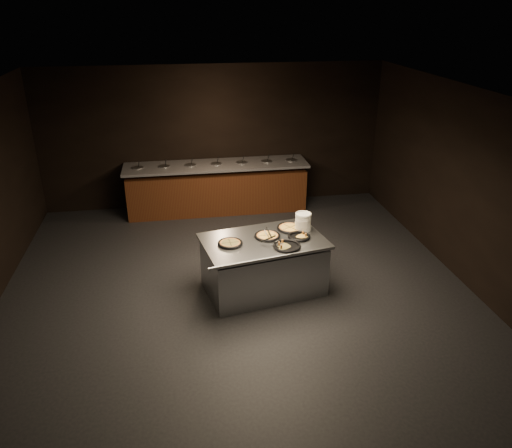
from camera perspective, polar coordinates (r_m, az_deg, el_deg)
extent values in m
cube|color=black|center=(7.34, -1.73, -9.10)|extent=(7.00, 8.00, 0.01)
cube|color=black|center=(6.23, -2.08, 13.84)|extent=(7.00, 8.00, 0.01)
cube|color=black|center=(10.44, -4.87, 9.89)|extent=(7.00, 0.01, 2.90)
cube|color=black|center=(7.88, 24.32, 2.92)|extent=(0.01, 8.00, 2.90)
cube|color=#4F2A12|center=(10.33, -4.47, 3.80)|extent=(3.60, 0.75, 0.85)
cube|color=slate|center=(10.16, -4.57, 6.70)|extent=(3.70, 0.83, 0.05)
cube|color=#3D240D|center=(10.48, -4.40, 1.82)|extent=(3.60, 0.69, 0.08)
cylinder|color=#B1B3B8|center=(10.15, -13.36, 6.13)|extent=(0.22, 0.22, 0.08)
cylinder|color=#4A6628|center=(10.15, -13.37, 6.27)|extent=(0.19, 0.19, 0.02)
cylinder|color=black|center=(10.10, -13.25, 6.70)|extent=(0.04, 0.10, 0.19)
cylinder|color=#B1B3B8|center=(10.13, -10.43, 6.35)|extent=(0.22, 0.22, 0.08)
cylinder|color=#4A6628|center=(10.12, -10.44, 6.48)|extent=(0.19, 0.19, 0.02)
cylinder|color=black|center=(10.08, -10.31, 6.92)|extent=(0.04, 0.10, 0.19)
cylinder|color=#B1B3B8|center=(10.13, -7.50, 6.55)|extent=(0.22, 0.22, 0.08)
cylinder|color=#4A6628|center=(10.12, -7.50, 6.68)|extent=(0.19, 0.19, 0.02)
cylinder|color=black|center=(10.08, -7.35, 7.12)|extent=(0.04, 0.10, 0.19)
cylinder|color=#B1B3B8|center=(10.16, -4.57, 6.73)|extent=(0.22, 0.22, 0.08)
cylinder|color=#4A6628|center=(10.15, -4.57, 6.86)|extent=(0.19, 0.19, 0.02)
cylinder|color=black|center=(10.11, -4.41, 7.30)|extent=(0.04, 0.10, 0.19)
cylinder|color=#B1B3B8|center=(10.21, -1.66, 6.89)|extent=(0.22, 0.22, 0.08)
cylinder|color=#4A6628|center=(10.20, -1.66, 7.02)|extent=(0.19, 0.19, 0.02)
cylinder|color=black|center=(10.16, -1.48, 7.45)|extent=(0.04, 0.10, 0.19)
cylinder|color=#B1B3B8|center=(10.29, 1.21, 7.03)|extent=(0.22, 0.22, 0.08)
cylinder|color=#4A6628|center=(10.28, 1.22, 7.16)|extent=(0.19, 0.19, 0.02)
cylinder|color=black|center=(10.24, 1.41, 7.59)|extent=(0.04, 0.10, 0.19)
cylinder|color=#B1B3B8|center=(10.39, 4.04, 7.15)|extent=(0.22, 0.22, 0.08)
cylinder|color=#4A6628|center=(10.38, 4.04, 7.28)|extent=(0.19, 0.19, 0.02)
cylinder|color=black|center=(10.35, 4.25, 7.71)|extent=(0.04, 0.10, 0.19)
cube|color=#B1B3B8|center=(7.47, 0.85, -4.99)|extent=(1.83, 1.31, 0.75)
cube|color=#B1B3B8|center=(7.27, 0.87, -1.96)|extent=(1.93, 1.41, 0.04)
cylinder|color=#B1B3B8|center=(6.79, 1.69, -4.00)|extent=(1.73, 0.36, 0.04)
cylinder|color=white|center=(7.54, 5.40, 0.24)|extent=(0.24, 0.24, 0.27)
cylinder|color=black|center=(7.13, -2.97, -2.30)|extent=(0.33, 0.33, 0.01)
torus|color=black|center=(7.13, -2.97, -2.18)|extent=(0.36, 0.36, 0.04)
torus|color=#AA642B|center=(7.13, -2.97, -2.17)|extent=(0.30, 0.30, 0.03)
cylinder|color=#B58148|center=(7.13, -2.97, -2.18)|extent=(0.25, 0.25, 0.02)
cube|color=black|center=(7.12, -2.97, -2.12)|extent=(0.02, 0.25, 0.00)
cube|color=black|center=(7.12, -2.97, -2.12)|extent=(0.25, 0.02, 0.00)
cylinder|color=black|center=(7.34, 1.31, -1.45)|extent=(0.36, 0.36, 0.01)
torus|color=black|center=(7.34, 1.31, -1.34)|extent=(0.38, 0.38, 0.04)
torus|color=#AA642B|center=(7.34, 1.31, -1.32)|extent=(0.32, 0.32, 0.03)
cylinder|color=#E7B954|center=(7.34, 1.31, -1.34)|extent=(0.28, 0.28, 0.02)
cube|color=black|center=(7.33, 1.31, -1.28)|extent=(0.03, 0.28, 0.00)
cube|color=black|center=(7.33, 1.31, -1.28)|extent=(0.28, 0.03, 0.00)
cylinder|color=black|center=(7.61, 3.92, -0.53)|extent=(0.38, 0.38, 0.01)
torus|color=black|center=(7.61, 3.92, -0.42)|extent=(0.41, 0.41, 0.04)
torus|color=#AA642B|center=(7.61, 3.93, -0.41)|extent=(0.34, 0.34, 0.03)
cylinder|color=#E7B954|center=(7.61, 3.92, -0.42)|extent=(0.30, 0.30, 0.02)
cube|color=black|center=(7.60, 3.93, -0.36)|extent=(0.16, 0.26, 0.00)
cube|color=black|center=(7.60, 3.93, -0.36)|extent=(0.26, 0.16, 0.00)
cylinder|color=black|center=(7.06, 3.57, -2.63)|extent=(0.37, 0.37, 0.01)
torus|color=black|center=(7.05, 3.57, -2.51)|extent=(0.40, 0.40, 0.04)
cylinder|color=black|center=(7.35, 4.94, -1.51)|extent=(0.31, 0.31, 0.01)
torus|color=black|center=(7.34, 4.94, -1.40)|extent=(0.34, 0.34, 0.04)
cube|color=#B1B3B8|center=(7.42, 0.79, -1.04)|extent=(0.12, 0.13, 0.00)
cylinder|color=black|center=(7.27, 1.49, -0.94)|extent=(0.08, 0.19, 0.13)
cylinder|color=#B1B3B8|center=(7.35, 1.14, -1.07)|extent=(0.04, 0.10, 0.08)
cube|color=#B1B3B8|center=(7.08, 2.77, -2.35)|extent=(0.14, 0.12, 0.00)
cylinder|color=black|center=(7.06, 1.43, -1.70)|extent=(0.21, 0.08, 0.13)
cylinder|color=#B1B3B8|center=(7.07, 2.10, -2.10)|extent=(0.11, 0.04, 0.08)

